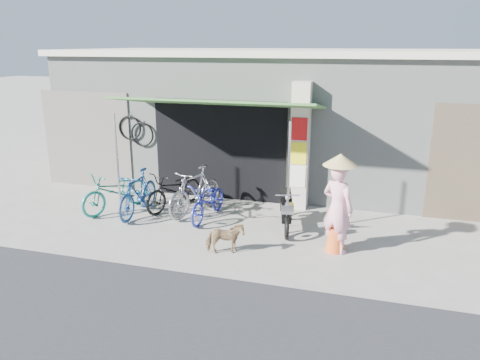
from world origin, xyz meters
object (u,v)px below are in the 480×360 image
(bike_black, at_px, (175,190))
(moped, at_px, (286,209))
(bike_blue, at_px, (138,193))
(bike_navy, at_px, (208,200))
(bike_teal, at_px, (116,191))
(bike_silver, at_px, (195,191))
(nun, at_px, (338,205))
(street_dog, at_px, (225,239))

(bike_black, xyz_separation_m, moped, (2.78, -0.45, -0.04))
(bike_blue, bearing_deg, bike_black, 45.37)
(bike_black, xyz_separation_m, bike_navy, (1.01, -0.42, -0.04))
(bike_blue, relative_size, moped, 1.05)
(bike_teal, xyz_separation_m, bike_blue, (0.63, -0.11, 0.03))
(bike_black, height_order, bike_silver, bike_silver)
(bike_silver, relative_size, bike_navy, 1.10)
(moped, height_order, nun, nun)
(bike_silver, relative_size, street_dog, 2.54)
(bike_blue, xyz_separation_m, nun, (4.55, -0.72, 0.41))
(bike_navy, relative_size, nun, 0.87)
(bike_black, xyz_separation_m, bike_silver, (0.60, -0.17, 0.08))
(moped, distance_m, nun, 1.53)
(bike_black, height_order, moped, moped)
(bike_navy, distance_m, nun, 3.10)
(street_dog, relative_size, nun, 0.38)
(bike_silver, bearing_deg, bike_black, -177.90)
(bike_navy, bearing_deg, nun, -13.32)
(bike_teal, height_order, street_dog, bike_teal)
(bike_navy, bearing_deg, moped, 3.24)
(bike_teal, distance_m, nun, 5.26)
(bike_black, bearing_deg, bike_blue, -114.55)
(bike_blue, relative_size, bike_navy, 1.05)
(bike_teal, distance_m, street_dog, 3.54)
(moped, relative_size, nun, 0.87)
(bike_black, relative_size, moped, 1.08)
(bike_blue, relative_size, bike_silver, 0.95)
(moped, xyz_separation_m, nun, (1.14, -0.89, 0.50))
(moped, bearing_deg, bike_teal, 168.28)
(bike_navy, bearing_deg, bike_teal, -172.93)
(bike_teal, relative_size, street_dog, 2.58)
(street_dog, xyz_separation_m, moped, (0.85, 1.60, 0.13))
(bike_silver, distance_m, bike_navy, 0.49)
(bike_navy, relative_size, street_dog, 2.31)
(bike_blue, bearing_deg, nun, -8.75)
(bike_black, distance_m, bike_silver, 0.63)
(bike_blue, bearing_deg, bike_navy, 7.60)
(street_dog, relative_size, moped, 0.43)
(bike_navy, bearing_deg, bike_blue, -168.25)
(bike_blue, height_order, bike_navy, bike_blue)
(bike_teal, xyz_separation_m, bike_navy, (2.27, 0.11, -0.05))
(bike_blue, height_order, street_dog, bike_blue)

